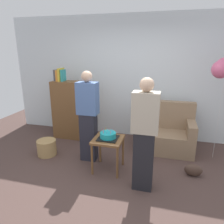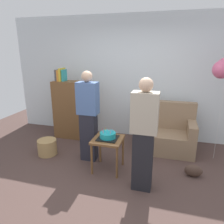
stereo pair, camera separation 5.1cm
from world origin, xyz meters
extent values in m
plane|color=#4C3833|center=(0.00, 0.00, 0.00)|extent=(8.00, 8.00, 0.00)
cube|color=silver|center=(0.00, 2.05, 1.35)|extent=(6.00, 0.10, 2.70)
cube|color=#8C7054|center=(0.72, 1.38, 0.20)|extent=(1.10, 0.70, 0.40)
cube|color=#8C7054|center=(0.72, 1.65, 0.68)|extent=(1.10, 0.16, 0.56)
cube|color=#8C7054|center=(0.25, 1.38, 0.52)|extent=(0.16, 0.70, 0.24)
cube|color=#8C7054|center=(1.19, 1.38, 0.52)|extent=(0.16, 0.70, 0.24)
cube|color=brown|center=(-1.38, 1.52, 0.65)|extent=(0.80, 0.36, 1.30)
cube|color=#4C4C51|center=(-1.69, 1.52, 1.42)|extent=(0.06, 0.16, 0.25)
cube|color=orange|center=(-1.63, 1.52, 1.42)|extent=(0.05, 0.22, 0.24)
cube|color=gold|center=(-1.57, 1.52, 1.44)|extent=(0.04, 0.26, 0.28)
cube|color=teal|center=(-1.52, 1.52, 1.42)|extent=(0.04, 0.20, 0.25)
cube|color=brown|center=(-0.19, 0.39, 0.55)|extent=(0.48, 0.48, 0.04)
cylinder|color=brown|center=(-0.40, 0.18, 0.26)|extent=(0.04, 0.04, 0.53)
cylinder|color=brown|center=(0.02, 0.18, 0.26)|extent=(0.04, 0.04, 0.53)
cylinder|color=brown|center=(-0.40, 0.60, 0.26)|extent=(0.04, 0.04, 0.53)
cylinder|color=brown|center=(0.02, 0.60, 0.26)|extent=(0.04, 0.04, 0.53)
cube|color=black|center=(-0.19, 0.39, 0.58)|extent=(0.32, 0.32, 0.02)
cylinder|color=teal|center=(-0.19, 0.39, 0.63)|extent=(0.26, 0.26, 0.09)
cylinder|color=#66B2E5|center=(-0.12, 0.39, 0.71)|extent=(0.01, 0.01, 0.06)
cylinder|color=#66B2E5|center=(-0.14, 0.44, 0.70)|extent=(0.01, 0.01, 0.05)
cylinder|color=#EA668C|center=(-0.19, 0.45, 0.70)|extent=(0.01, 0.01, 0.05)
cylinder|color=#F2CC4C|center=(-0.25, 0.46, 0.70)|extent=(0.01, 0.01, 0.05)
cylinder|color=#EA668C|center=(-0.28, 0.39, 0.71)|extent=(0.01, 0.01, 0.06)
cylinder|color=#EA668C|center=(-0.24, 0.33, 0.70)|extent=(0.01, 0.01, 0.06)
cylinder|color=#66B2E5|center=(-0.19, 0.32, 0.70)|extent=(0.01, 0.01, 0.05)
cylinder|color=#EA668C|center=(-0.13, 0.33, 0.70)|extent=(0.01, 0.01, 0.06)
cube|color=#23232D|center=(-0.63, 0.64, 0.44)|extent=(0.28, 0.20, 0.88)
cube|color=#4C6BA3|center=(-0.63, 0.64, 1.16)|extent=(0.36, 0.22, 0.56)
sphere|color=#D1A889|center=(-0.63, 0.64, 1.53)|extent=(0.19, 0.19, 0.19)
cube|color=black|center=(0.44, 0.05, 0.44)|extent=(0.28, 0.20, 0.88)
cube|color=#B2A893|center=(0.44, 0.05, 1.16)|extent=(0.36, 0.22, 0.56)
sphere|color=#D1A889|center=(0.44, 0.05, 1.53)|extent=(0.19, 0.19, 0.19)
cylinder|color=#A88451|center=(-1.48, 0.58, 0.15)|extent=(0.36, 0.36, 0.30)
ellipsoid|color=#473328|center=(1.19, 0.56, 0.10)|extent=(0.28, 0.14, 0.20)
cylinder|color=silver|center=(1.62, 1.29, 0.83)|extent=(0.00, 0.00, 1.65)
sphere|color=#D65B84|center=(1.54, 1.29, 1.65)|extent=(0.30, 0.30, 0.30)
sphere|color=#D65B84|center=(1.60, 1.37, 1.71)|extent=(0.27, 0.27, 0.27)
camera|label=1|loc=(0.70, -2.66, 1.97)|focal=33.73mm
camera|label=2|loc=(0.75, -2.65, 1.97)|focal=33.73mm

